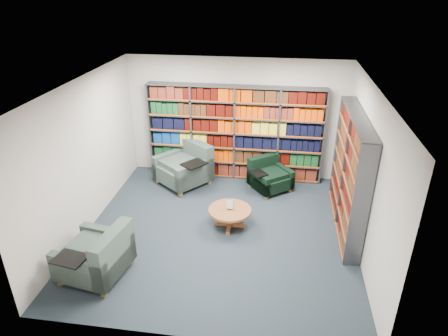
# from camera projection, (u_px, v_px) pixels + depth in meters

# --- Properties ---
(room_shell) EXTENTS (5.02, 5.02, 2.82)m
(room_shell) POSITION_uv_depth(u_px,v_px,m) (219.00, 165.00, 6.98)
(room_shell) COLOR black
(room_shell) RESTS_ON ground
(bookshelf_back) EXTENTS (4.00, 0.28, 2.20)m
(bookshelf_back) POSITION_uv_depth(u_px,v_px,m) (235.00, 133.00, 9.20)
(bookshelf_back) COLOR #47494F
(bookshelf_back) RESTS_ON ground
(bookshelf_right) EXTENTS (0.28, 2.50, 2.20)m
(bookshelf_right) POSITION_uv_depth(u_px,v_px,m) (350.00, 174.00, 7.35)
(bookshelf_right) COLOR #47494F
(bookshelf_right) RESTS_ON ground
(chair_teal_left) EXTENTS (1.44, 1.44, 0.94)m
(chair_teal_left) POSITION_uv_depth(u_px,v_px,m) (187.00, 167.00, 9.24)
(chair_teal_left) COLOR #08313C
(chair_teal_left) RESTS_ON ground
(chair_green_right) EXTENTS (1.09, 1.09, 0.71)m
(chair_green_right) POSITION_uv_depth(u_px,v_px,m) (268.00, 177.00, 9.02)
(chair_green_right) COLOR black
(chair_green_right) RESTS_ON ground
(chair_teal_front) EXTENTS (1.11, 1.22, 0.87)m
(chair_teal_front) POSITION_uv_depth(u_px,v_px,m) (99.00, 257.00, 6.34)
(chair_teal_front) COLOR #08313C
(chair_teal_front) RESTS_ON ground
(coffee_table) EXTENTS (0.82, 0.82, 0.57)m
(coffee_table) POSITION_uv_depth(u_px,v_px,m) (230.00, 213.00, 7.61)
(coffee_table) COLOR #9C683C
(coffee_table) RESTS_ON ground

